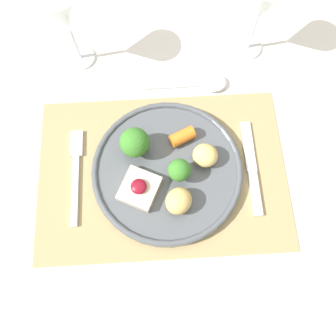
{
  "coord_description": "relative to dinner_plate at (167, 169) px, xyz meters",
  "views": [
    {
      "loc": [
        -0.0,
        -0.19,
        1.38
      ],
      "look_at": [
        0.01,
        0.0,
        0.8
      ],
      "focal_mm": 35.0,
      "sensor_mm": 36.0,
      "label": 1
    }
  ],
  "objects": [
    {
      "name": "knife",
      "position": [
        0.16,
        -0.01,
        -0.01
      ],
      "size": [
        0.02,
        0.19,
        0.01
      ],
      "rotation": [
        0.0,
        0.0,
        0.04
      ],
      "color": "silver",
      "rests_on": "placemat"
    },
    {
      "name": "dinner_plate",
      "position": [
        0.0,
        0.0,
        0.0
      ],
      "size": [
        0.29,
        0.29,
        0.08
      ],
      "color": "#4C5156",
      "rests_on": "placemat"
    },
    {
      "name": "fork",
      "position": [
        -0.17,
        0.01,
        -0.01
      ],
      "size": [
        0.02,
        0.19,
        0.01
      ],
      "rotation": [
        0.0,
        0.0,
        0.01
      ],
      "color": "silver",
      "rests_on": "placemat"
    },
    {
      "name": "wine_glass_near",
      "position": [
        0.2,
        0.28,
        0.11
      ],
      "size": [
        0.09,
        0.09,
        0.17
      ],
      "color": "white",
      "rests_on": "dining_table"
    },
    {
      "name": "ground_plane",
      "position": [
        -0.01,
        -0.0,
        -0.79
      ],
      "size": [
        8.0,
        8.0,
        0.0
      ],
      "primitive_type": "plane",
      "color": "brown"
    },
    {
      "name": "spoon",
      "position": [
        0.1,
        0.19,
        -0.01
      ],
      "size": [
        0.18,
        0.05,
        0.02
      ],
      "rotation": [
        0.0,
        0.0,
        -0.02
      ],
      "color": "silver",
      "rests_on": "dining_table"
    },
    {
      "name": "dining_table",
      "position": [
        -0.01,
        -0.0,
        -0.12
      ],
      "size": [
        1.34,
        0.95,
        0.77
      ],
      "color": "white",
      "rests_on": "ground_plane"
    },
    {
      "name": "placemat",
      "position": [
        -0.01,
        -0.0,
        -0.02
      ],
      "size": [
        0.48,
        0.33,
        0.0
      ],
      "primitive_type": "cube",
      "color": "#9E895B",
      "rests_on": "dining_table"
    },
    {
      "name": "wine_glass_far",
      "position": [
        -0.17,
        0.27,
        0.11
      ],
      "size": [
        0.09,
        0.09,
        0.18
      ],
      "color": "white",
      "rests_on": "dining_table"
    }
  ]
}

